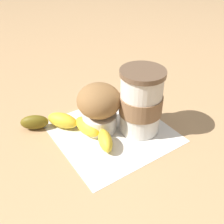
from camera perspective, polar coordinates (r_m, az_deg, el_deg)
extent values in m
plane|color=tan|center=(0.58, 0.00, -4.36)|extent=(3.00, 3.00, 0.00)
cube|color=white|center=(0.58, 0.00, -4.30)|extent=(0.26, 0.26, 0.00)
cylinder|color=silver|center=(0.55, 6.26, 1.87)|extent=(0.09, 0.09, 0.13)
cylinder|color=brown|center=(0.51, 6.76, 8.52)|extent=(0.09, 0.09, 0.01)
cylinder|color=#846042|center=(0.55, 6.25, 1.75)|extent=(0.09, 0.09, 0.04)
cylinder|color=white|center=(0.57, -2.71, -2.04)|extent=(0.07, 0.07, 0.04)
ellipsoid|color=olive|center=(0.54, -2.86, 2.51)|extent=(0.09, 0.09, 0.07)
ellipsoid|color=gold|center=(0.53, -1.46, -6.24)|extent=(0.05, 0.07, 0.03)
ellipsoid|color=gold|center=(0.56, -5.43, -3.17)|extent=(0.03, 0.07, 0.03)
ellipsoid|color=gold|center=(0.59, -10.74, -1.81)|extent=(0.06, 0.08, 0.03)
ellipsoid|color=brown|center=(0.60, -16.51, -2.14)|extent=(0.06, 0.06, 0.03)
cube|color=pink|center=(0.71, -5.02, 3.99)|extent=(0.06, 0.05, 0.01)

